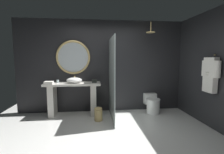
# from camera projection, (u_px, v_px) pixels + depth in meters

# --- Properties ---
(ground_plane) EXTENTS (5.76, 5.76, 0.00)m
(ground_plane) POSITION_uv_depth(u_px,v_px,m) (109.00, 142.00, 3.00)
(ground_plane) COLOR silver
(back_wall_panel) EXTENTS (4.80, 0.10, 2.60)m
(back_wall_panel) POSITION_uv_depth(u_px,v_px,m) (103.00, 66.00, 4.73)
(back_wall_panel) COLOR #232326
(back_wall_panel) RESTS_ON ground_plane
(side_wall_right) EXTENTS (0.10, 2.47, 2.60)m
(side_wall_right) POSITION_uv_depth(u_px,v_px,m) (205.00, 68.00, 3.86)
(side_wall_right) COLOR #232326
(side_wall_right) RESTS_ON ground_plane
(vanity_counter) EXTENTS (1.47, 0.52, 0.88)m
(vanity_counter) POSITION_uv_depth(u_px,v_px,m) (73.00, 96.00, 4.40)
(vanity_counter) COLOR silver
(vanity_counter) RESTS_ON ground_plane
(vessel_sink) EXTENTS (0.41, 0.34, 0.18)m
(vessel_sink) POSITION_uv_depth(u_px,v_px,m) (74.00, 80.00, 4.33)
(vessel_sink) COLOR white
(vessel_sink) RESTS_ON vanity_counter
(tumbler_cup) EXTENTS (0.07, 0.07, 0.08)m
(tumbler_cup) POSITION_uv_depth(u_px,v_px,m) (58.00, 81.00, 4.35)
(tumbler_cup) COLOR silver
(tumbler_cup) RESTS_ON vanity_counter
(tissue_box) EXTENTS (0.12, 0.12, 0.08)m
(tissue_box) POSITION_uv_depth(u_px,v_px,m) (94.00, 81.00, 4.40)
(tissue_box) COLOR #282D28
(tissue_box) RESTS_ON vanity_counter
(round_wall_mirror) EXTENTS (0.94, 0.06, 0.94)m
(round_wall_mirror) POSITION_uv_depth(u_px,v_px,m) (73.00, 57.00, 4.52)
(round_wall_mirror) COLOR tan
(shower_glass_panel) EXTENTS (0.02, 1.31, 2.04)m
(shower_glass_panel) POSITION_uv_depth(u_px,v_px,m) (112.00, 79.00, 4.08)
(shower_glass_panel) COLOR silver
(shower_glass_panel) RESTS_ON ground_plane
(rain_shower_head) EXTENTS (0.23, 0.23, 0.29)m
(rain_shower_head) POSITION_uv_depth(u_px,v_px,m) (151.00, 32.00, 4.37)
(rain_shower_head) COLOR tan
(hanging_bathrobe) EXTENTS (0.20, 0.50, 0.82)m
(hanging_bathrobe) POSITION_uv_depth(u_px,v_px,m) (210.00, 73.00, 3.49)
(hanging_bathrobe) COLOR tan
(toilet) EXTENTS (0.38, 0.58, 0.51)m
(toilet) POSITION_uv_depth(u_px,v_px,m) (152.00, 104.00, 4.65)
(toilet) COLOR white
(toilet) RESTS_ON ground_plane
(waste_bin) EXTENTS (0.20, 0.20, 0.34)m
(waste_bin) POSITION_uv_depth(u_px,v_px,m) (98.00, 114.00, 4.04)
(waste_bin) COLOR tan
(waste_bin) RESTS_ON ground_plane
(folded_hand_towel) EXTENTS (0.21, 0.19, 0.07)m
(folded_hand_towel) POSITION_uv_depth(u_px,v_px,m) (49.00, 83.00, 4.14)
(folded_hand_towel) COLOR silver
(folded_hand_towel) RESTS_ON vanity_counter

